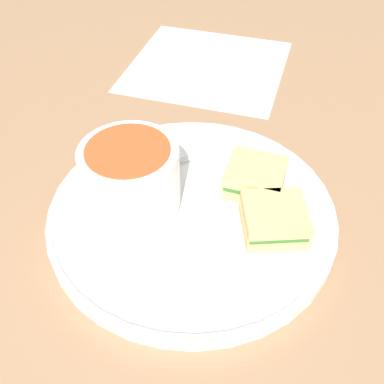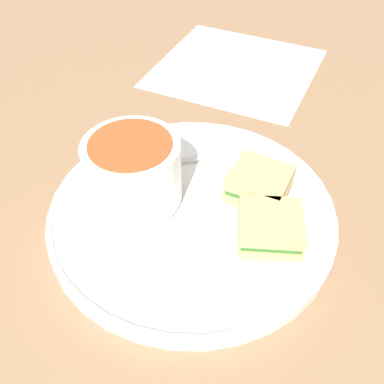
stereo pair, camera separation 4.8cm
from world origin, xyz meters
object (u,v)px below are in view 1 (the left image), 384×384
at_px(soup_bowl, 131,176).
at_px(spoon, 133,171).
at_px(sandwich_half_near, 274,219).
at_px(sandwich_half_far, 255,177).

height_order(soup_bowl, spoon, soup_bowl).
xyz_separation_m(spoon, sandwich_half_near, (0.01, -0.18, 0.01)).
relative_size(spoon, sandwich_half_near, 1.15).
height_order(soup_bowl, sandwich_half_far, soup_bowl).
xyz_separation_m(spoon, sandwich_half_far, (0.06, -0.13, 0.01)).
xyz_separation_m(sandwich_half_near, sandwich_half_far, (0.05, 0.05, 0.00)).
distance_m(soup_bowl, sandwich_half_near, 0.16).
xyz_separation_m(soup_bowl, spoon, (0.04, 0.03, -0.03)).
bearing_deg(soup_bowl, spoon, 39.60).
relative_size(soup_bowl, sandwich_half_far, 1.33).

